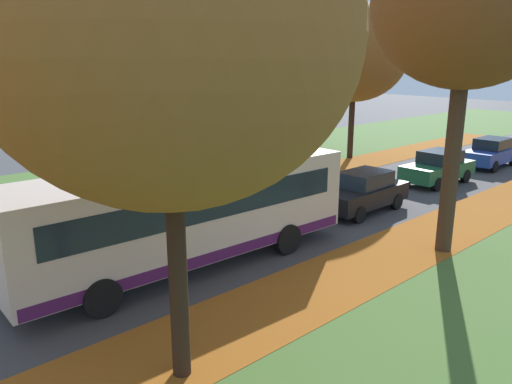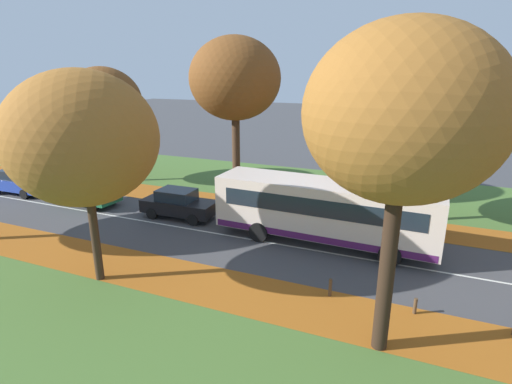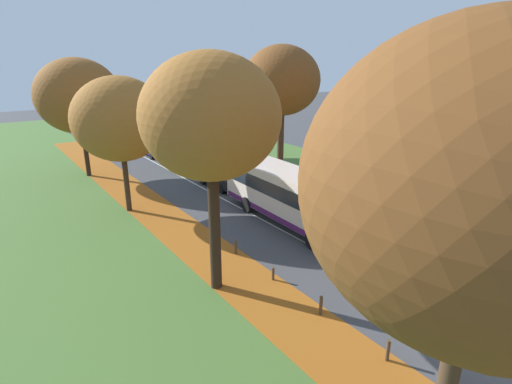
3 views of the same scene
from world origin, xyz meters
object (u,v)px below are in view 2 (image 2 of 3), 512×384
(car_black_lead, at_px, (179,204))
(car_blue_third_in_line, at_px, (19,182))
(tree_left_mid, at_px, (83,139))
(tree_right_mid, at_px, (235,79))
(tree_left_near, at_px, (404,115))
(bollard_fourth, at_px, (415,306))
(bus, at_px, (325,209))
(tree_right_near, at_px, (410,105))
(car_green_following, at_px, (86,192))
(bollard_fifth, at_px, (330,288))
(tree_right_far, at_px, (103,102))

(car_black_lead, distance_m, car_blue_third_in_line, 12.40)
(tree_left_mid, relative_size, tree_right_mid, 0.81)
(tree_left_near, height_order, bollard_fourth, tree_left_near)
(bus, bearing_deg, tree_right_near, -36.42)
(car_black_lead, bearing_deg, car_green_following, 92.53)
(bollard_fifth, bearing_deg, car_black_lead, 63.41)
(car_black_lead, bearing_deg, tree_right_mid, -20.01)
(bus, relative_size, car_black_lead, 2.47)
(bus, bearing_deg, car_blue_third_in_line, 90.16)
(tree_right_mid, distance_m, car_black_lead, 8.04)
(bollard_fourth, bearing_deg, tree_right_near, 7.52)
(tree_right_far, bearing_deg, car_black_lead, -116.84)
(tree_left_mid, height_order, bollard_fourth, tree_left_mid)
(tree_left_near, height_order, bus, tree_left_near)
(bollard_fifth, xyz_separation_m, car_green_following, (4.55, 16.20, 0.46))
(tree_right_near, height_order, tree_right_mid, tree_right_mid)
(bollard_fifth, bearing_deg, bus, 16.52)
(tree_right_near, height_order, car_black_lead, tree_right_near)
(tree_left_near, bearing_deg, car_blue_third_in_line, 74.23)
(bollard_fourth, bearing_deg, tree_left_near, 157.34)
(car_black_lead, relative_size, car_green_following, 0.99)
(bollard_fifth, bearing_deg, tree_right_mid, 41.67)
(bollard_fourth, height_order, bus, bus)
(bus, xyz_separation_m, car_black_lead, (0.19, 8.29, -0.89))
(car_black_lead, xyz_separation_m, car_blue_third_in_line, (-0.25, 12.40, 0.00))
(bollard_fourth, bearing_deg, car_green_following, 76.66)
(car_blue_third_in_line, bearing_deg, bollard_fourth, -100.38)
(tree_left_mid, relative_size, car_blue_third_in_line, 1.91)
(car_blue_third_in_line, bearing_deg, tree_right_near, -79.77)
(bollard_fourth, xyz_separation_m, car_green_following, (4.53, 19.12, 0.52))
(tree_right_mid, relative_size, bollard_fifth, 14.17)
(bollard_fourth, xyz_separation_m, bollard_fifth, (-0.02, 2.92, 0.06))
(tree_left_mid, xyz_separation_m, tree_right_far, (11.61, 9.82, 0.15))
(tree_left_near, distance_m, bollard_fourth, 7.04)
(tree_right_near, bearing_deg, bollard_fourth, -172.48)
(car_green_following, xyz_separation_m, car_blue_third_in_line, (0.04, 5.87, 0.00))
(tree_left_near, relative_size, tree_right_far, 1.12)
(tree_left_mid, relative_size, bollard_fifth, 11.53)
(car_black_lead, relative_size, car_blue_third_in_line, 1.00)
(tree_left_near, xyz_separation_m, bus, (6.86, 3.37, -5.21))
(tree_right_near, relative_size, bollard_fourth, 15.69)
(tree_right_near, bearing_deg, car_blue_third_in_line, 100.23)
(tree_left_near, distance_m, car_black_lead, 14.92)
(tree_left_near, xyz_separation_m, bollard_fourth, (2.22, -0.93, -6.62))
(tree_right_far, xyz_separation_m, bollard_fourth, (-9.32, -21.48, -5.48))
(tree_right_near, bearing_deg, tree_right_far, 88.73)
(tree_right_mid, height_order, car_green_following, tree_right_mid)
(bollard_fifth, height_order, bus, bus)
(tree_left_near, height_order, car_green_following, tree_left_near)
(tree_right_far, xyz_separation_m, bus, (-4.69, -17.18, -4.07))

